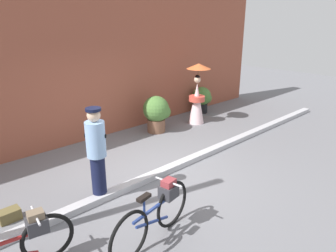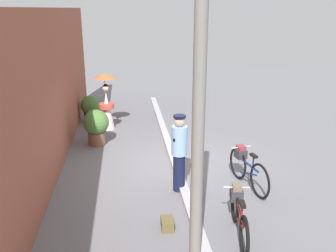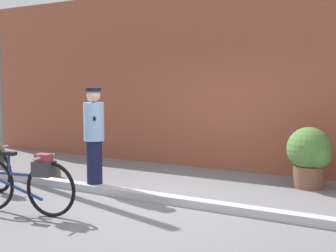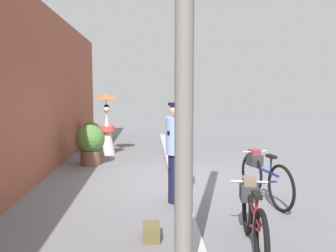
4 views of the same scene
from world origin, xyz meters
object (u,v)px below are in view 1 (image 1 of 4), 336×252
at_px(potted_plant_by_door, 202,98).
at_px(backpack_on_pavement, 10,215).
at_px(person_officer, 97,152).
at_px(person_with_parasol, 197,95).
at_px(bicycle_near_officer, 156,212).
at_px(bicycle_far_side, 11,246).
at_px(potted_plant_small, 157,112).

bearing_deg(potted_plant_by_door, backpack_on_pavement, -164.39).
bearing_deg(potted_plant_by_door, person_officer, -156.80).
xyz_separation_m(person_officer, person_with_parasol, (4.54, 1.73, -0.03)).
bearing_deg(backpack_on_pavement, bicycle_near_officer, -53.17).
height_order(person_officer, potted_plant_by_door, person_officer).
bearing_deg(person_with_parasol, bicycle_near_officer, -144.05).
relative_size(bicycle_far_side, potted_plant_small, 1.66).
height_order(bicycle_far_side, potted_plant_by_door, potted_plant_by_door).
bearing_deg(backpack_on_pavement, potted_plant_small, 18.79).
distance_m(bicycle_near_officer, potted_plant_by_door, 6.74).
height_order(bicycle_near_officer, backpack_on_pavement, bicycle_near_officer).
relative_size(bicycle_near_officer, potted_plant_by_door, 1.89).
distance_m(bicycle_far_side, person_officer, 1.99).
xyz_separation_m(bicycle_near_officer, backpack_on_pavement, (-1.47, 1.96, -0.35)).
relative_size(bicycle_far_side, person_with_parasol, 0.95).
distance_m(potted_plant_by_door, potted_plant_small, 2.45).
relative_size(bicycle_near_officer, potted_plant_small, 1.62).
bearing_deg(potted_plant_by_door, bicycle_near_officer, -144.60).
xyz_separation_m(person_officer, backpack_on_pavement, (-1.43, 0.42, -0.82)).
xyz_separation_m(person_with_parasol, backpack_on_pavement, (-5.98, -1.31, -0.80)).
height_order(bicycle_far_side, backpack_on_pavement, bicycle_far_side).
distance_m(bicycle_far_side, potted_plant_small, 5.59).
xyz_separation_m(bicycle_far_side, backpack_on_pavement, (0.31, 1.22, -0.32)).
bearing_deg(backpack_on_pavement, person_officer, -16.42).
distance_m(bicycle_near_officer, bicycle_far_side, 1.93).
height_order(bicycle_near_officer, potted_plant_small, potted_plant_small).
xyz_separation_m(bicycle_near_officer, potted_plant_by_door, (5.49, 3.90, 0.05)).
bearing_deg(potted_plant_small, backpack_on_pavement, -161.21).
bearing_deg(bicycle_far_side, potted_plant_small, 29.67).
height_order(person_officer, backpack_on_pavement, person_officer).
relative_size(bicycle_near_officer, backpack_on_pavement, 5.17).
relative_size(person_with_parasol, potted_plant_by_door, 2.05).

